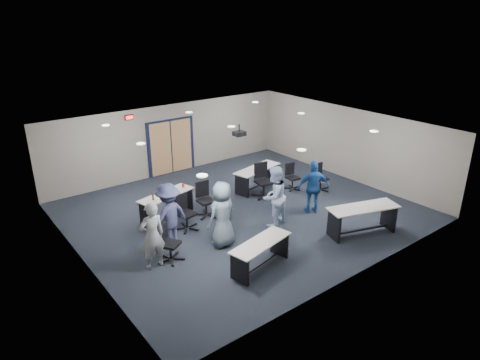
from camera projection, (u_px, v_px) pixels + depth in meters
floor at (241, 211)px, 13.67m from camera, size 10.00×10.00×0.00m
back_wall at (170, 139)px, 16.50m from camera, size 10.00×0.04×2.70m
front_wall at (361, 225)px, 9.85m from camera, size 10.00×0.04×2.70m
left_wall at (78, 215)px, 10.34m from camera, size 0.04×9.00×2.70m
right_wall at (347, 143)px, 16.01m from camera, size 0.04×9.00×2.70m
ceiling at (241, 129)px, 12.68m from camera, size 10.00×9.00×0.04m
double_door at (171, 147)px, 16.58m from camera, size 2.00×0.07×2.20m
exit_sign at (129, 117)px, 15.14m from camera, size 0.32×0.07×0.18m
ceiling_projector at (239, 133)px, 13.33m from camera, size 0.35×0.32×0.37m
ceiling_can_lights at (236, 128)px, 12.88m from camera, size 6.24×5.74×0.02m
table_front_left at (261, 250)px, 10.46m from camera, size 1.87×0.96×0.72m
table_front_right at (363, 215)px, 12.09m from camera, size 2.16×1.29×0.83m
table_back_left at (167, 201)px, 13.12m from camera, size 1.95×1.06×1.03m
table_back_right at (257, 175)px, 15.21m from camera, size 2.03×1.04×0.78m
chair_back_a at (187, 213)px, 12.35m from camera, size 0.77×0.77×1.05m
chair_back_b at (206, 200)px, 13.17m from camera, size 0.73×0.73×1.08m
chair_back_c at (264, 181)px, 14.51m from camera, size 0.88×0.88×1.18m
chair_back_d at (293, 177)px, 15.19m from camera, size 0.65×0.65×0.94m
chair_loose_left at (170, 243)px, 10.79m from camera, size 0.88×0.88×1.02m
chair_loose_right at (321, 178)px, 15.09m from camera, size 0.67×0.67×0.97m
person_gray at (152, 236)px, 10.35m from camera, size 0.66×0.45×1.75m
person_plaid at (222, 214)px, 11.37m from camera, size 0.96×0.70×1.83m
person_lightblue at (274, 196)px, 12.48m from camera, size 1.01×0.85×1.83m
person_navy at (313, 187)px, 13.29m from camera, size 1.07×0.87×1.71m
person_back at (169, 216)px, 11.26m from camera, size 1.30×0.91×1.83m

